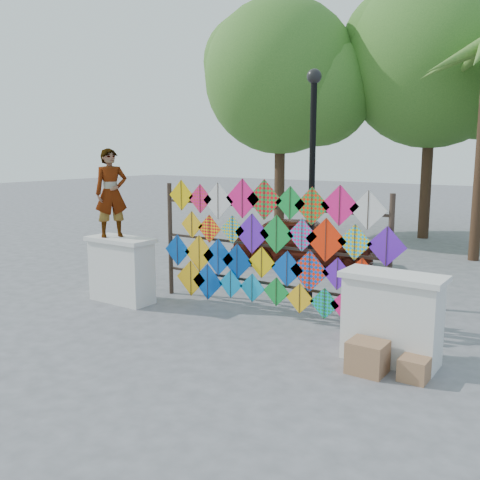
{
  "coord_description": "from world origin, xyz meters",
  "views": [
    {
      "loc": [
        5.01,
        -7.33,
        2.97
      ],
      "look_at": [
        -0.42,
        0.6,
        1.34
      ],
      "focal_mm": 40.0,
      "sensor_mm": 36.0,
      "label": 1
    }
  ],
  "objects_px": {
    "vendor_woman": "(111,193)",
    "kite_rack": "(268,248)",
    "sedan": "(304,241)",
    "lamppost": "(312,164)"
  },
  "relations": [
    {
      "from": "vendor_woman",
      "to": "kite_rack",
      "type": "bearing_deg",
      "value": -41.97
    },
    {
      "from": "sedan",
      "to": "lamppost",
      "type": "relative_size",
      "value": 0.82
    },
    {
      "from": "kite_rack",
      "to": "sedan",
      "type": "distance_m",
      "value": 4.46
    },
    {
      "from": "lamppost",
      "to": "vendor_woman",
      "type": "bearing_deg",
      "value": -145.54
    },
    {
      "from": "kite_rack",
      "to": "lamppost",
      "type": "bearing_deg",
      "value": 80.78
    },
    {
      "from": "vendor_woman",
      "to": "sedan",
      "type": "distance_m",
      "value": 5.54
    },
    {
      "from": "kite_rack",
      "to": "lamppost",
      "type": "distance_m",
      "value": 1.95
    },
    {
      "from": "sedan",
      "to": "lamppost",
      "type": "height_order",
      "value": "lamppost"
    },
    {
      "from": "kite_rack",
      "to": "lamppost",
      "type": "xyz_separation_m",
      "value": [
        0.21,
        1.28,
        1.46
      ]
    },
    {
      "from": "kite_rack",
      "to": "sedan",
      "type": "xyz_separation_m",
      "value": [
        -1.44,
        4.17,
        -0.61
      ]
    }
  ]
}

